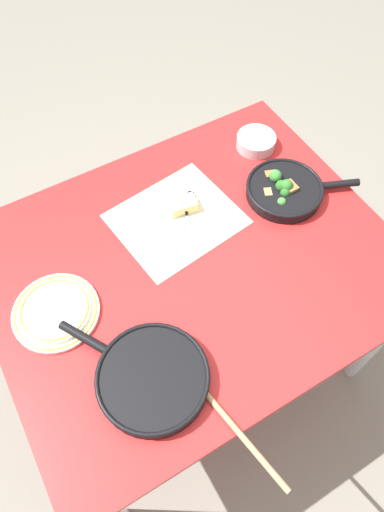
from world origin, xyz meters
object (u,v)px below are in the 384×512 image
at_px(skillet_broccoli, 285,189).
at_px(skillet_eggs, 152,378).
at_px(dinner_plate_stack, 55,311).
at_px(wooden_spoon, 215,404).
at_px(cheese_block, 183,206).
at_px(grater_knife, 183,217).
at_px(prep_bowl_steel, 256,142).

distance_m(skillet_broccoli, skillet_eggs, 0.73).
distance_m(skillet_broccoli, dinner_plate_stack, 0.79).
xyz_separation_m(skillet_broccoli, wooden_spoon, (-0.55, -0.46, -0.02)).
bearing_deg(skillet_broccoli, wooden_spoon, -117.26).
bearing_deg(skillet_eggs, cheese_block, -67.57).
bearing_deg(skillet_broccoli, dinner_plate_stack, -155.12).
relative_size(skillet_eggs, wooden_spoon, 0.97).
bearing_deg(cheese_block, skillet_eggs, -127.77).
bearing_deg(grater_knife, cheese_block, -164.11).
bearing_deg(skillet_eggs, prep_bowl_steel, -81.37).
bearing_deg(wooden_spoon, dinner_plate_stack, 20.15).
distance_m(skillet_broccoli, grater_knife, 0.34).
height_order(skillet_broccoli, grater_knife, skillet_broccoli).
distance_m(skillet_eggs, dinner_plate_stack, 0.33).
height_order(skillet_broccoli, cheese_block, skillet_broccoli).
distance_m(wooden_spoon, prep_bowl_steel, 0.90).
bearing_deg(dinner_plate_stack, prep_bowl_steel, 16.84).
distance_m(skillet_broccoli, wooden_spoon, 0.71).
relative_size(skillet_broccoli, dinner_plate_stack, 1.48).
bearing_deg(grater_knife, skillet_broccoli, 121.10).
height_order(skillet_broccoli, prep_bowl_steel, skillet_broccoli).
relative_size(skillet_broccoli, cheese_block, 3.85).
height_order(wooden_spoon, dinner_plate_stack, dinner_plate_stack).
relative_size(skillet_eggs, cheese_block, 4.32).
bearing_deg(skillet_eggs, wooden_spoon, -171.28).
distance_m(grater_knife, cheese_block, 0.04).
bearing_deg(wooden_spoon, cheese_block, -32.01).
bearing_deg(cheese_block, dinner_plate_stack, -163.92).
height_order(grater_knife, cheese_block, cheese_block).
height_order(cheese_block, dinner_plate_stack, cheese_block).
bearing_deg(cheese_block, prep_bowl_steel, 17.85).
height_order(skillet_eggs, prep_bowl_steel, same).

